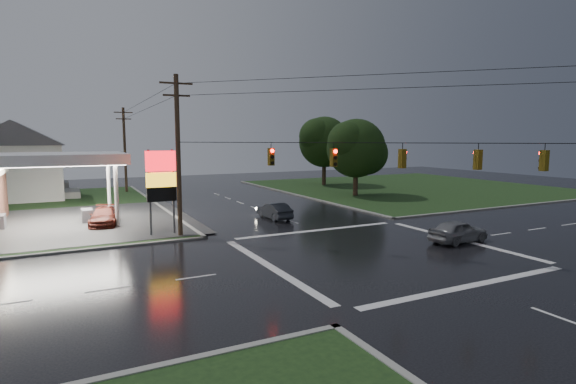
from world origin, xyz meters
name	(u,v)px	position (x,y,z in m)	size (l,w,h in m)	color
ground	(376,252)	(0.00, 0.00, 0.00)	(120.00, 120.00, 0.00)	black
grass_ne	(410,187)	(26.00, 26.00, 0.04)	(36.00, 36.00, 0.08)	black
pylon_sign	(161,178)	(-10.50, 10.50, 4.01)	(2.00, 0.35, 6.00)	#59595E
utility_pole_nw	(178,154)	(-9.50, 9.50, 5.72)	(2.20, 0.32, 11.00)	#382619
utility_pole_n	(125,149)	(-9.50, 38.00, 5.47)	(2.20, 0.32, 10.50)	#382619
traffic_signals	(379,143)	(0.02, -0.02, 6.48)	(26.87, 26.87, 1.47)	black
house_near	(17,160)	(-20.95, 36.00, 4.41)	(11.05, 8.48, 8.60)	silver
house_far	(16,156)	(-21.95, 48.00, 4.41)	(11.05, 8.48, 8.60)	silver
tree_ne_near	(357,148)	(14.14, 21.99, 5.56)	(7.99, 6.80, 8.98)	black
tree_ne_far	(325,142)	(17.15, 33.99, 6.18)	(8.46, 7.20, 9.80)	black
car_north	(274,211)	(-0.80, 12.77, 0.69)	(1.45, 4.16, 1.37)	#202328
car_crossing	(458,231)	(6.30, -0.41, 0.74)	(1.74, 4.32, 1.47)	slate
car_pump	(104,216)	(-13.86, 16.23, 0.69)	(1.94, 4.77, 1.38)	#541C13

